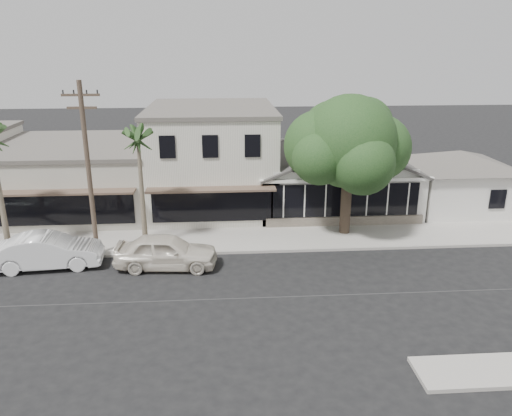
{
  "coord_description": "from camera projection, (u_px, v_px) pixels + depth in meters",
  "views": [
    {
      "loc": [
        -2.38,
        -19.49,
        10.6
      ],
      "look_at": [
        -0.57,
        6.0,
        2.18
      ],
      "focal_mm": 35.0,
      "sensor_mm": 36.0,
      "label": 1
    }
  ],
  "objects": [
    {
      "name": "car_1",
      "position": [
        48.0,
        251.0,
        24.66
      ],
      "size": [
        5.34,
        2.29,
        1.71
      ],
      "primitive_type": "imported",
      "rotation": [
        0.0,
        0.0,
        1.66
      ],
      "color": "white",
      "rests_on": "ground"
    },
    {
      "name": "row_building_near",
      "position": [
        212.0,
        159.0,
        33.51
      ],
      "size": [
        8.0,
        10.0,
        6.5
      ],
      "primitive_type": "cube",
      "color": "silver",
      "rests_on": "ground"
    },
    {
      "name": "ground",
      "position": [
        279.0,
        297.0,
        21.94
      ],
      "size": [
        140.0,
        140.0,
        0.0
      ],
      "primitive_type": "plane",
      "color": "black",
      "rests_on": "ground"
    },
    {
      "name": "corner_shop",
      "position": [
        332.0,
        170.0,
        33.27
      ],
      "size": [
        10.4,
        8.6,
        5.1
      ],
      "color": "silver",
      "rests_on": "ground"
    },
    {
      "name": "shade_tree",
      "position": [
        347.0,
        144.0,
        27.74
      ],
      "size": [
        7.29,
        6.59,
        8.09
      ],
      "rotation": [
        0.0,
        0.0,
        0.15
      ],
      "color": "#3F3226",
      "rests_on": "ground"
    },
    {
      "name": "row_building_midnear",
      "position": [
        78.0,
        178.0,
        33.27
      ],
      "size": [
        10.0,
        10.0,
        4.2
      ],
      "primitive_type": "cube",
      "color": "#B9B5A6",
      "rests_on": "ground"
    },
    {
      "name": "car_0",
      "position": [
        166.0,
        251.0,
        24.62
      ],
      "size": [
        5.16,
        2.39,
        1.71
      ],
      "primitive_type": "imported",
      "rotation": [
        0.0,
        0.0,
        1.5
      ],
      "color": "silver",
      "rests_on": "ground"
    },
    {
      "name": "sidewalk_north",
      "position": [
        122.0,
        243.0,
        27.78
      ],
      "size": [
        90.0,
        3.5,
        0.15
      ],
      "primitive_type": "cube",
      "color": "#9E9991",
      "rests_on": "ground"
    },
    {
      "name": "palm_east",
      "position": [
        138.0,
        139.0,
        25.31
      ],
      "size": [
        2.44,
        2.44,
        6.99
      ],
      "color": "#726651",
      "rests_on": "ground"
    },
    {
      "name": "utility_pole",
      "position": [
        88.0,
        167.0,
        24.77
      ],
      "size": [
        1.8,
        0.24,
        9.0
      ],
      "color": "brown",
      "rests_on": "ground"
    },
    {
      "name": "side_cottage",
      "position": [
        456.0,
        187.0,
        33.25
      ],
      "size": [
        6.0,
        6.0,
        3.0
      ],
      "primitive_type": "cube",
      "color": "silver",
      "rests_on": "ground"
    }
  ]
}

